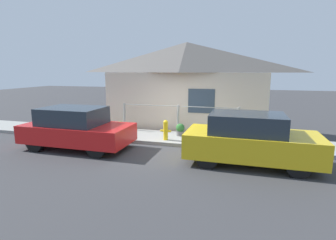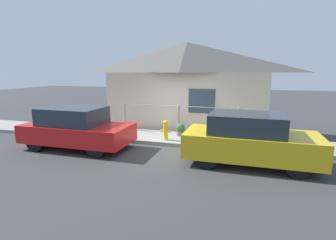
% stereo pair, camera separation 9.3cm
% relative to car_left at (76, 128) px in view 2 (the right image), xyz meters
% --- Properties ---
extents(ground_plane, '(60.00, 60.00, 0.00)m').
position_rel_car_left_xyz_m(ground_plane, '(2.96, 1.05, -0.71)').
color(ground_plane, '#38383A').
extents(sidewalk, '(24.00, 1.78, 0.13)m').
position_rel_car_left_xyz_m(sidewalk, '(2.96, 1.94, -0.65)').
color(sidewalk, gray).
rests_on(sidewalk, ground_plane).
extents(house, '(7.43, 2.23, 3.91)m').
position_rel_car_left_xyz_m(house, '(2.97, 4.14, 2.35)').
color(house, beige).
rests_on(house, ground_plane).
extents(fence, '(4.90, 0.10, 1.15)m').
position_rel_car_left_xyz_m(fence, '(2.96, 2.68, 0.05)').
color(fence, '#999993').
rests_on(fence, sidewalk).
extents(car_left, '(3.74, 1.72, 1.43)m').
position_rel_car_left_xyz_m(car_left, '(0.00, 0.00, 0.00)').
color(car_left, red).
rests_on(car_left, ground_plane).
extents(car_right, '(3.73, 1.71, 1.47)m').
position_rel_car_left_xyz_m(car_right, '(5.73, 0.00, 0.02)').
color(car_right, gold).
rests_on(car_right, ground_plane).
extents(fire_hydrant, '(0.40, 0.18, 0.75)m').
position_rel_car_left_xyz_m(fire_hydrant, '(2.79, 1.43, -0.19)').
color(fire_hydrant, yellow).
rests_on(fire_hydrant, sidewalk).
extents(potted_plant_near_hydrant, '(0.34, 0.34, 0.48)m').
position_rel_car_left_xyz_m(potted_plant_near_hydrant, '(3.17, 2.21, -0.33)').
color(potted_plant_near_hydrant, slate).
rests_on(potted_plant_near_hydrant, sidewalk).
extents(potted_plant_by_fence, '(0.37, 0.37, 0.47)m').
position_rel_car_left_xyz_m(potted_plant_by_fence, '(0.65, 2.04, -0.31)').
color(potted_plant_by_fence, brown).
rests_on(potted_plant_by_fence, sidewalk).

